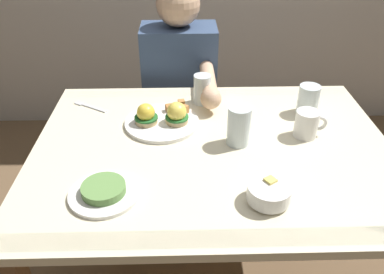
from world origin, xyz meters
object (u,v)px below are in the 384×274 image
water_glass_extra (239,128)px  diner_person (180,91)px  fruit_bowl (269,193)px  water_glass_far (202,91)px  coffee_mug (307,123)px  side_plate (104,191)px  water_glass_near (308,102)px  fork (89,106)px  eggs_benedict_plate (163,118)px  dining_table (212,172)px

water_glass_extra → diner_person: 0.63m
fruit_bowl → water_glass_far: bearing=104.8°
coffee_mug → diner_person: (-0.43, 0.54, -0.14)m
water_glass_far → side_plate: 0.62m
diner_person → water_glass_near: bearing=-38.2°
fork → water_glass_extra: water_glass_extra is taller
fruit_bowl → fork: 0.82m
eggs_benedict_plate → fork: 0.33m
water_glass_near → eggs_benedict_plate: bearing=-172.4°
dining_table → water_glass_extra: 0.19m
water_glass_far → side_plate: bearing=-119.0°
side_plate → diner_person: bearing=75.6°
eggs_benedict_plate → water_glass_far: (0.15, 0.17, 0.03)m
dining_table → side_plate: 0.42m
side_plate → fruit_bowl: bearing=-4.9°
fork → water_glass_far: 0.45m
fruit_bowl → eggs_benedict_plate: bearing=126.0°
coffee_mug → diner_person: bearing=128.8°
water_glass_extra → diner_person: size_ratio=0.12×
fruit_bowl → fork: (-0.60, 0.56, -0.03)m
water_glass_near → diner_person: (-0.48, 0.38, -0.14)m
coffee_mug → fork: (-0.80, 0.23, -0.05)m
fruit_bowl → side_plate: bearing=175.1°
water_glass_near → side_plate: size_ratio=0.56×
water_glass_near → water_glass_far: water_glass_far is taller
dining_table → eggs_benedict_plate: (-0.17, 0.15, 0.13)m
fruit_bowl → diner_person: (-0.24, 0.87, -0.12)m
eggs_benedict_plate → fruit_bowl: eggs_benedict_plate is taller
water_glass_far → water_glass_extra: (0.11, -0.29, 0.01)m
eggs_benedict_plate → water_glass_extra: 0.29m
fruit_bowl → fork: size_ratio=0.85×
eggs_benedict_plate → coffee_mug: coffee_mug is taller
coffee_mug → side_plate: size_ratio=0.56×
dining_table → water_glass_near: (0.37, 0.22, 0.15)m
water_glass_extra → diner_person: diner_person is taller
fruit_bowl → side_plate: 0.46m
fruit_bowl → water_glass_extra: bearing=99.4°
fork → water_glass_far: bearing=3.0°
water_glass_far → diner_person: 0.33m
eggs_benedict_plate → fork: (-0.30, 0.14, -0.02)m
fruit_bowl → fork: fruit_bowl is taller
fork → diner_person: size_ratio=0.12×
fruit_bowl → water_glass_far: 0.60m
coffee_mug → fork: 0.83m
fork → fruit_bowl: bearing=-42.9°
dining_table → water_glass_near: 0.46m
water_glass_extra → water_glass_far: bearing=109.9°
coffee_mug → fork: bearing=163.9°
fork → side_plate: (0.15, -0.52, 0.01)m
eggs_benedict_plate → water_glass_far: 0.22m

